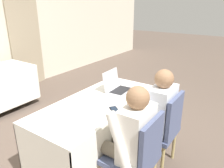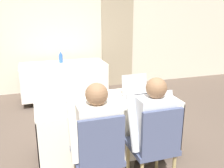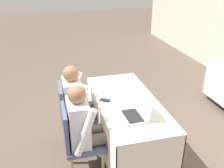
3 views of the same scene
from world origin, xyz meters
name	(u,v)px [view 2 (image 2 of 3)]	position (x,y,z in m)	size (l,w,h in m)	color
ground_plane	(107,155)	(0.00, 0.00, 0.00)	(24.00, 24.00, 0.00)	brown
wall_back	(68,29)	(0.00, 2.91, 1.35)	(12.00, 0.06, 2.70)	beige
curtain_panel	(118,29)	(1.12, 2.85, 1.33)	(0.74, 0.04, 2.65)	gray
conference_table_near	(107,114)	(0.00, 0.00, 0.55)	(1.64, 0.73, 0.74)	white
conference_table_far	(64,73)	(-0.22, 2.22, 0.55)	(1.64, 0.73, 0.74)	white
laptop	(138,93)	(0.39, -0.02, 0.79)	(0.34, 0.30, 0.26)	#B7B7BC
cell_phone	(108,108)	(-0.07, -0.27, 0.74)	(0.14, 0.15, 0.01)	black
paper_beside_laptop	(135,99)	(0.33, -0.07, 0.74)	(0.29, 0.35, 0.00)	white
water_bottle	(61,57)	(-0.25, 2.32, 0.84)	(0.07, 0.07, 0.23)	#2D5BB7
chair_near_left	(98,153)	(-0.29, -0.67, 0.49)	(0.44, 0.44, 0.89)	tan
chair_near_right	(155,143)	(0.29, -0.67, 0.49)	(0.44, 0.44, 0.89)	tan
person_checkered_shirt	(95,132)	(-0.29, -0.57, 0.65)	(0.50, 0.52, 1.15)	#665B4C
person_white_shirt	(151,124)	(0.29, -0.57, 0.65)	(0.50, 0.52, 1.15)	#665B4C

